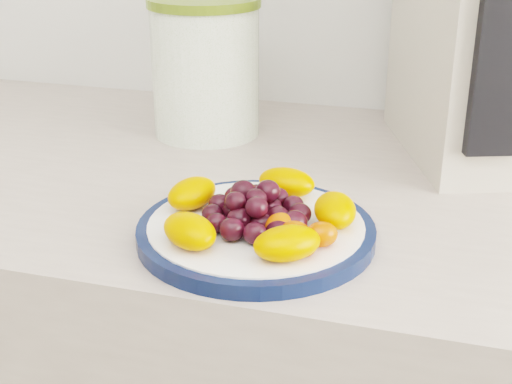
% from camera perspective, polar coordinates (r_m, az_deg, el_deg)
% --- Properties ---
extents(plate_rim, '(0.23, 0.23, 0.01)m').
position_cam_1_polar(plate_rim, '(0.70, 0.00, -3.21)').
color(plate_rim, '#0B183D').
rests_on(plate_rim, counter).
extents(plate_face, '(0.21, 0.21, 0.02)m').
position_cam_1_polar(plate_face, '(0.70, 0.00, -3.14)').
color(plate_face, white).
rests_on(plate_face, counter).
extents(canister, '(0.16, 0.16, 0.17)m').
position_cam_1_polar(canister, '(0.98, -4.04, 9.57)').
color(canister, '#426F17').
rests_on(canister, counter).
extents(canister_lid, '(0.16, 0.16, 0.01)m').
position_cam_1_polar(canister_lid, '(0.96, -4.20, 14.93)').
color(canister_lid, '#5D7021').
rests_on(canister_lid, canister).
extents(appliance_body, '(0.28, 0.33, 0.35)m').
position_cam_1_polar(appliance_body, '(0.94, 18.93, 13.16)').
color(appliance_body, beige).
rests_on(appliance_body, counter).
extents(appliance_panel, '(0.06, 0.04, 0.26)m').
position_cam_1_polar(appliance_panel, '(0.79, 19.35, 11.76)').
color(appliance_panel, black).
rests_on(appliance_panel, appliance_body).
extents(fruit_plate, '(0.20, 0.20, 0.04)m').
position_cam_1_polar(fruit_plate, '(0.68, 0.39, -1.63)').
color(fruit_plate, '#FB7100').
rests_on(fruit_plate, plate_face).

